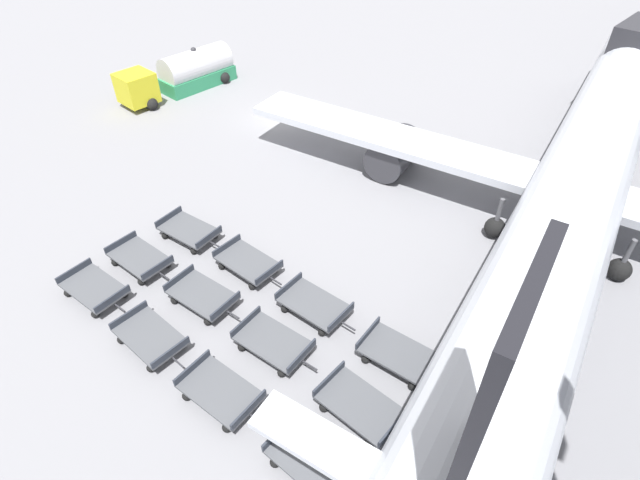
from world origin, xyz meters
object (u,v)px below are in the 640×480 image
baggage_dolly_row_near_col_b (150,337)px  baggage_dolly_row_mid_a_col_b (203,295)px  baggage_dolly_row_near_col_d (314,461)px  baggage_dolly_row_mid_a_col_a (140,259)px  airplane (586,168)px  baggage_dolly_row_mid_b_col_b (248,263)px  baggage_dolly_row_mid_a_col_c (273,342)px  baggage_dolly_row_mid_b_col_c (314,305)px  baggage_dolly_row_near_col_c (220,392)px  baggage_dolly_row_near_col_a (94,289)px  baggage_dolly_row_mid_a_col_d (360,406)px  fuel_tanker_secondary (185,74)px  baggage_dolly_row_mid_b_col_a (189,231)px  baggage_dolly_row_mid_b_col_d (399,354)px

baggage_dolly_row_near_col_b → baggage_dolly_row_mid_a_col_b: (0.11, 2.90, 0.00)m
baggage_dolly_row_near_col_d → baggage_dolly_row_mid_a_col_a: same height
airplane → baggage_dolly_row_mid_b_col_b: size_ratio=12.27×
baggage_dolly_row_mid_a_col_c → baggage_dolly_row_mid_b_col_c: 2.61m
baggage_dolly_row_near_col_c → baggage_dolly_row_mid_b_col_b: size_ratio=0.99×
baggage_dolly_row_mid_a_col_c → baggage_dolly_row_near_col_b: bearing=-149.0°
baggage_dolly_row_near_col_a → baggage_dolly_row_mid_b_col_c: bearing=28.3°
baggage_dolly_row_near_col_d → baggage_dolly_row_mid_b_col_b: 10.16m
baggage_dolly_row_near_col_d → baggage_dolly_row_mid_a_col_c: size_ratio=1.01×
baggage_dolly_row_mid_a_col_c → baggage_dolly_row_mid_a_col_d: bearing=-6.6°
fuel_tanker_secondary → baggage_dolly_row_mid_a_col_b: fuel_tanker_secondary is taller
baggage_dolly_row_mid_b_col_b → baggage_dolly_row_mid_b_col_a: bearing=177.6°
baggage_dolly_row_near_col_d → baggage_dolly_row_mid_b_col_a: size_ratio=1.02×
baggage_dolly_row_mid_b_col_a → baggage_dolly_row_mid_b_col_b: bearing=-2.4°
baggage_dolly_row_mid_a_col_c → baggage_dolly_row_mid_a_col_d: 4.39m
baggage_dolly_row_near_col_b → baggage_dolly_row_mid_b_col_d: size_ratio=1.01×
baggage_dolly_row_mid_b_col_c → baggage_dolly_row_mid_b_col_d: size_ratio=1.01×
baggage_dolly_row_mid_a_col_a → baggage_dolly_row_mid_b_col_d: same height
airplane → baggage_dolly_row_near_col_c: bearing=-113.0°
baggage_dolly_row_mid_a_col_b → baggage_dolly_row_mid_b_col_b: bearing=84.3°
baggage_dolly_row_mid_a_col_d → baggage_dolly_row_mid_b_col_d: bearing=87.2°
baggage_dolly_row_near_col_c → baggage_dolly_row_mid_a_col_a: 8.87m
baggage_dolly_row_mid_a_col_b → baggage_dolly_row_mid_b_col_c: 5.00m
baggage_dolly_row_mid_a_col_d → baggage_dolly_row_mid_b_col_d: 2.82m
fuel_tanker_secondary → baggage_dolly_row_near_col_c: fuel_tanker_secondary is taller
baggage_dolly_row_near_col_d → baggage_dolly_row_mid_a_col_a: (-12.57, 3.49, 0.00)m
baggage_dolly_row_mid_b_col_c → baggage_dolly_row_mid_b_col_d: same height
baggage_dolly_row_mid_a_col_a → baggage_dolly_row_mid_a_col_c: (8.45, -0.38, 0.00)m
baggage_dolly_row_near_col_d → baggage_dolly_row_mid_b_col_c: bearing=124.4°
baggage_dolly_row_near_col_b → baggage_dolly_row_mid_a_col_d: (8.69, 2.10, 0.00)m
baggage_dolly_row_mid_a_col_b → baggage_dolly_row_mid_b_col_b: (0.28, 2.78, 0.00)m
fuel_tanker_secondary → baggage_dolly_row_mid_b_col_a: 19.19m
fuel_tanker_secondary → baggage_dolly_row_mid_a_col_b: bearing=-42.8°
airplane → baggage_dolly_row_near_col_a: bearing=-132.2°
baggage_dolly_row_mid_a_col_b → baggage_dolly_row_mid_b_col_c: same height
baggage_dolly_row_near_col_b → baggage_dolly_row_mid_b_col_a: bearing=122.4°
fuel_tanker_secondary → baggage_dolly_row_mid_b_col_d: 29.94m
baggage_dolly_row_near_col_c → baggage_dolly_row_mid_b_col_a: (-7.83, 6.14, 0.00)m
fuel_tanker_secondary → baggage_dolly_row_mid_a_col_b: size_ratio=2.64×
baggage_dolly_row_near_col_b → baggage_dolly_row_mid_b_col_b: (0.38, 5.68, 0.00)m
baggage_dolly_row_mid_b_col_a → baggage_dolly_row_mid_b_col_b: (4.09, -0.17, 0.00)m
baggage_dolly_row_mid_a_col_b → baggage_dolly_row_mid_a_col_d: size_ratio=0.98×
baggage_dolly_row_near_col_b → baggage_dolly_row_near_col_d: same height
baggage_dolly_row_mid_b_col_b → baggage_dolly_row_mid_a_col_d: bearing=-23.3°
baggage_dolly_row_near_col_d → baggage_dolly_row_mid_b_col_c: size_ratio=1.00×
baggage_dolly_row_near_col_d → fuel_tanker_secondary: bearing=142.8°
baggage_dolly_row_near_col_d → baggage_dolly_row_mid_a_col_a: bearing=164.5°
baggage_dolly_row_mid_a_col_a → baggage_dolly_row_mid_b_col_b: (4.51, 2.69, 0.00)m
baggage_dolly_row_near_col_d → baggage_dolly_row_mid_a_col_d: (0.24, 2.60, 0.00)m
baggage_dolly_row_near_col_c → baggage_dolly_row_mid_a_col_a: (-8.25, 3.28, 0.00)m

